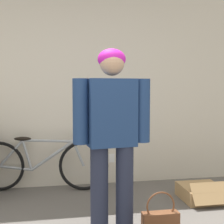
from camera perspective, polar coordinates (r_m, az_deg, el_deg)
The scene contains 5 objects.
wall_back at distance 4.24m, azimuth -7.53°, elevation 4.07°, with size 8.00×0.07×2.60m.
person at distance 2.78m, azimuth -0.00°, elevation -3.07°, with size 0.70×0.25×1.67m.
bicycle at distance 4.16m, azimuth -12.77°, elevation -9.25°, with size 1.70×0.46×0.71m.
handbag at distance 3.00m, azimuth 8.85°, elevation -19.13°, with size 0.33×0.11×0.40m.
cardboard_box at distance 3.96m, azimuth 16.03°, elevation -13.98°, with size 0.47×0.56×0.26m.
Camera 1 is at (-0.20, -1.71, 1.32)m, focal length 50.00 mm.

